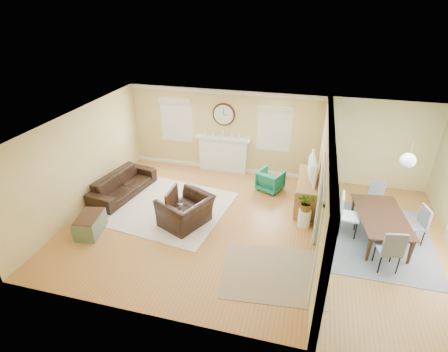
% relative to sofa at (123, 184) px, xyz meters
% --- Properties ---
extents(floor, '(9.00, 9.00, 0.00)m').
position_rel_sofa_xyz_m(floor, '(3.86, -0.72, -0.31)').
color(floor, '#AF6B30').
rests_on(floor, ground).
extents(wall_back, '(9.00, 0.02, 2.60)m').
position_rel_sofa_xyz_m(wall_back, '(3.86, 2.28, 0.99)').
color(wall_back, tan).
rests_on(wall_back, ground).
extents(wall_front, '(9.00, 0.02, 2.60)m').
position_rel_sofa_xyz_m(wall_front, '(3.86, -3.72, 0.99)').
color(wall_front, tan).
rests_on(wall_front, ground).
extents(wall_left, '(0.02, 6.00, 2.60)m').
position_rel_sofa_xyz_m(wall_left, '(-0.64, -0.72, 0.99)').
color(wall_left, tan).
rests_on(wall_left, ground).
extents(ceiling, '(9.00, 6.00, 0.02)m').
position_rel_sofa_xyz_m(ceiling, '(3.86, -0.72, 2.29)').
color(ceiling, white).
rests_on(ceiling, wall_back).
extents(partition, '(0.17, 6.00, 2.60)m').
position_rel_sofa_xyz_m(partition, '(5.37, -0.44, 1.05)').
color(partition, tan).
rests_on(partition, ground).
extents(fireplace, '(1.70, 0.30, 1.17)m').
position_rel_sofa_xyz_m(fireplace, '(2.36, 2.16, 0.29)').
color(fireplace, white).
rests_on(fireplace, ground).
extents(wall_clock, '(0.70, 0.07, 0.70)m').
position_rel_sofa_xyz_m(wall_clock, '(2.36, 2.25, 1.54)').
color(wall_clock, '#412617').
rests_on(wall_clock, wall_back).
extents(window_left, '(1.05, 0.13, 1.42)m').
position_rel_sofa_xyz_m(window_left, '(0.81, 2.23, 1.35)').
color(window_left, white).
rests_on(window_left, wall_back).
extents(window_right, '(1.05, 0.13, 1.42)m').
position_rel_sofa_xyz_m(window_right, '(3.91, 2.23, 1.35)').
color(window_right, white).
rests_on(window_right, wall_back).
extents(pendant, '(0.30, 0.30, 0.55)m').
position_rel_sofa_xyz_m(pendant, '(6.86, -0.72, 1.89)').
color(pendant, gold).
rests_on(pendant, ceiling).
extents(rug_cream, '(3.55, 3.18, 0.02)m').
position_rel_sofa_xyz_m(rug_cream, '(1.40, -0.33, -0.30)').
color(rug_cream, beige).
rests_on(rug_cream, floor).
extents(rug_jute, '(2.22, 1.88, 0.01)m').
position_rel_sofa_xyz_m(rug_jute, '(4.55, -2.11, -0.30)').
color(rug_jute, '#9D8361').
rests_on(rug_jute, floor).
extents(rug_grey, '(2.36, 2.95, 0.01)m').
position_rel_sofa_xyz_m(rug_grey, '(6.78, -0.34, -0.30)').
color(rug_grey, slate).
rests_on(rug_grey, floor).
extents(sofa, '(1.18, 2.23, 0.62)m').
position_rel_sofa_xyz_m(sofa, '(0.00, 0.00, 0.00)').
color(sofa, black).
rests_on(sofa, floor).
extents(eames_chair, '(1.41, 1.48, 0.76)m').
position_rel_sofa_xyz_m(eames_chair, '(2.23, -0.92, 0.07)').
color(eames_chair, black).
rests_on(eames_chair, floor).
extents(green_chair, '(0.86, 0.87, 0.61)m').
position_rel_sofa_xyz_m(green_chair, '(4.00, 1.30, -0.01)').
color(green_chair, '#0C7356').
rests_on(green_chair, floor).
extents(trunk, '(0.64, 0.90, 0.48)m').
position_rel_sofa_xyz_m(trunk, '(0.15, -1.84, -0.07)').
color(trunk, slate).
rests_on(trunk, floor).
extents(credenza, '(0.56, 1.64, 0.80)m').
position_rel_sofa_xyz_m(credenza, '(5.05, 0.73, 0.09)').
color(credenza, '#A46836').
rests_on(credenza, floor).
extents(tv, '(0.26, 1.08, 0.62)m').
position_rel_sofa_xyz_m(tv, '(5.03, 0.73, 0.80)').
color(tv, black).
rests_on(tv, credenza).
extents(garden_stool, '(0.31, 0.31, 0.45)m').
position_rel_sofa_xyz_m(garden_stool, '(5.05, -0.27, -0.08)').
color(garden_stool, white).
rests_on(garden_stool, floor).
extents(potted_plant, '(0.55, 0.55, 0.46)m').
position_rel_sofa_xyz_m(potted_plant, '(5.05, -0.27, 0.37)').
color(potted_plant, '#337F33').
rests_on(potted_plant, garden_stool).
extents(dining_table, '(1.25, 1.95, 0.64)m').
position_rel_sofa_xyz_m(dining_table, '(6.78, -0.34, 0.01)').
color(dining_table, '#412617').
rests_on(dining_table, floor).
extents(dining_chair_n, '(0.44, 0.44, 0.86)m').
position_rel_sofa_xyz_m(dining_chair_n, '(6.76, 0.79, 0.20)').
color(dining_chair_n, slate).
rests_on(dining_chair_n, floor).
extents(dining_chair_s, '(0.52, 0.52, 1.01)m').
position_rel_sofa_xyz_m(dining_chair_s, '(6.77, -1.36, 0.28)').
color(dining_chair_s, slate).
rests_on(dining_chair_s, floor).
extents(dining_chair_w, '(0.48, 0.48, 1.03)m').
position_rel_sofa_xyz_m(dining_chair_w, '(6.05, -0.33, 0.30)').
color(dining_chair_w, white).
rests_on(dining_chair_w, floor).
extents(dining_chair_e, '(0.50, 0.50, 0.93)m').
position_rel_sofa_xyz_m(dining_chair_e, '(7.48, -0.28, 0.23)').
color(dining_chair_e, slate).
rests_on(dining_chair_e, floor).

